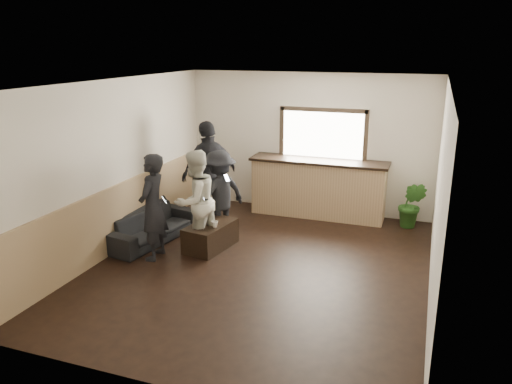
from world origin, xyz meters
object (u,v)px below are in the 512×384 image
at_px(coffee_table, 211,236).
at_px(cup_a, 211,218).
at_px(potted_plant, 412,205).
at_px(person_c, 220,194).
at_px(bar_counter, 318,184).
at_px(sofa, 151,226).
at_px(person_d, 209,173).
at_px(cup_b, 215,224).
at_px(person_a, 153,207).
at_px(person_b, 195,201).

xyz_separation_m(coffee_table, cup_a, (-0.06, 0.16, 0.26)).
distance_m(potted_plant, person_c, 3.59).
relative_size(potted_plant, person_c, 0.57).
relative_size(bar_counter, cup_a, 22.74).
relative_size(sofa, person_d, 0.93).
distance_m(cup_b, person_a, 1.05).
bearing_deg(person_c, cup_b, 46.84).
relative_size(bar_counter, person_c, 1.72).
relative_size(sofa, coffee_table, 1.91).
distance_m(potted_plant, person_a, 4.75).
distance_m(sofa, person_a, 0.97).
bearing_deg(person_b, sofa, -75.80).
bearing_deg(cup_a, person_c, 91.89).
xyz_separation_m(cup_a, cup_b, (0.19, -0.27, 0.00)).
distance_m(sofa, person_d, 1.51).
bearing_deg(cup_a, potted_plant, 32.08).
xyz_separation_m(bar_counter, person_a, (-2.00, -2.93, 0.22)).
distance_m(cup_b, person_b, 0.50).
height_order(person_c, person_d, person_d).
bearing_deg(person_a, person_d, 169.18).
height_order(sofa, person_c, person_c).
bearing_deg(cup_b, bar_counter, 63.41).
distance_m(sofa, person_c, 1.33).
bearing_deg(coffee_table, cup_b, -40.20).
height_order(bar_counter, person_c, bar_counter).
height_order(potted_plant, person_a, person_a).
height_order(bar_counter, sofa, bar_counter).
xyz_separation_m(coffee_table, cup_b, (0.13, -0.11, 0.27)).
bearing_deg(person_b, bar_counter, 167.82).
bearing_deg(cup_a, person_b, -114.89).
relative_size(bar_counter, sofa, 1.47).
bearing_deg(coffee_table, cup_a, 109.98).
height_order(cup_a, cup_b, cup_b).
height_order(bar_counter, cup_a, bar_counter).
relative_size(coffee_table, person_c, 0.62).
bearing_deg(person_b, cup_b, 114.63).
bearing_deg(person_c, person_a, 4.15).
distance_m(cup_a, cup_b, 0.33).
bearing_deg(potted_plant, coffee_table, -145.46).
distance_m(bar_counter, coffee_table, 2.66).
distance_m(cup_a, person_a, 1.10).
bearing_deg(bar_counter, cup_a, -123.25).
distance_m(sofa, potted_plant, 4.79).
xyz_separation_m(bar_counter, cup_b, (-1.19, -2.38, -0.16)).
relative_size(bar_counter, cup_b, 24.63).
xyz_separation_m(sofa, person_c, (1.06, 0.62, 0.51)).
distance_m(cup_a, person_c, 0.52).
distance_m(coffee_table, potted_plant, 3.81).
bearing_deg(coffee_table, potted_plant, 34.54).
bearing_deg(cup_a, cup_b, -54.69).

